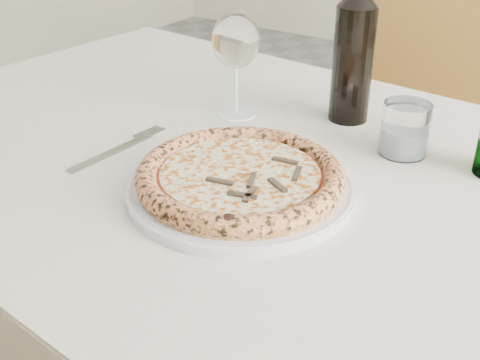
{
  "coord_description": "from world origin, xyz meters",
  "views": [
    {
      "loc": [
        0.56,
        -0.89,
        1.19
      ],
      "look_at": [
        0.15,
        -0.27,
        0.78
      ],
      "focal_mm": 45.0,
      "sensor_mm": 36.0,
      "label": 1
    }
  ],
  "objects_px": {
    "plate": "(240,187)",
    "pizza": "(240,176)",
    "chair_far": "(421,119)",
    "wine_bottle": "(354,52)",
    "tumbler": "(404,132)",
    "dining_table": "(274,210)",
    "wine_glass": "(236,43)"
  },
  "relations": [
    {
      "from": "plate",
      "to": "wine_bottle",
      "type": "relative_size",
      "value": 1.12
    },
    {
      "from": "chair_far",
      "to": "wine_glass",
      "type": "distance_m",
      "value": 0.8
    },
    {
      "from": "plate",
      "to": "tumbler",
      "type": "height_order",
      "value": "tumbler"
    },
    {
      "from": "chair_far",
      "to": "wine_bottle",
      "type": "bearing_deg",
      "value": -86.42
    },
    {
      "from": "tumbler",
      "to": "wine_bottle",
      "type": "height_order",
      "value": "wine_bottle"
    },
    {
      "from": "dining_table",
      "to": "wine_bottle",
      "type": "xyz_separation_m",
      "value": [
        0.01,
        0.23,
        0.21
      ]
    },
    {
      "from": "chair_far",
      "to": "wine_glass",
      "type": "xyz_separation_m",
      "value": [
        -0.14,
        -0.7,
        0.36
      ]
    },
    {
      "from": "dining_table",
      "to": "chair_far",
      "type": "xyz_separation_m",
      "value": [
        -0.02,
        0.84,
        -0.14
      ]
    },
    {
      "from": "dining_table",
      "to": "chair_far",
      "type": "height_order",
      "value": "chair_far"
    },
    {
      "from": "dining_table",
      "to": "wine_glass",
      "type": "bearing_deg",
      "value": 140.94
    },
    {
      "from": "tumbler",
      "to": "wine_bottle",
      "type": "relative_size",
      "value": 0.29
    },
    {
      "from": "pizza",
      "to": "plate",
      "type": "bearing_deg",
      "value": 16.22
    },
    {
      "from": "plate",
      "to": "tumbler",
      "type": "bearing_deg",
      "value": 59.77
    },
    {
      "from": "chair_far",
      "to": "plate",
      "type": "distance_m",
      "value": 0.97
    },
    {
      "from": "plate",
      "to": "pizza",
      "type": "bearing_deg",
      "value": -163.78
    },
    {
      "from": "pizza",
      "to": "wine_glass",
      "type": "relative_size",
      "value": 1.58
    },
    {
      "from": "dining_table",
      "to": "tumbler",
      "type": "height_order",
      "value": "tumbler"
    },
    {
      "from": "dining_table",
      "to": "plate",
      "type": "relative_size",
      "value": 4.96
    },
    {
      "from": "tumbler",
      "to": "wine_glass",
      "type": "bearing_deg",
      "value": -177.02
    },
    {
      "from": "chair_far",
      "to": "wine_bottle",
      "type": "relative_size",
      "value": 3.2
    },
    {
      "from": "chair_far",
      "to": "tumbler",
      "type": "height_order",
      "value": "chair_far"
    },
    {
      "from": "dining_table",
      "to": "wine_bottle",
      "type": "bearing_deg",
      "value": 86.72
    },
    {
      "from": "dining_table",
      "to": "wine_glass",
      "type": "distance_m",
      "value": 0.31
    },
    {
      "from": "pizza",
      "to": "tumbler",
      "type": "xyz_separation_m",
      "value": [
        0.15,
        0.25,
        0.01
      ]
    },
    {
      "from": "plate",
      "to": "wine_glass",
      "type": "xyz_separation_m",
      "value": [
        -0.17,
        0.24,
        0.13
      ]
    },
    {
      "from": "dining_table",
      "to": "pizza",
      "type": "bearing_deg",
      "value": -90.0
    },
    {
      "from": "chair_far",
      "to": "dining_table",
      "type": "bearing_deg",
      "value": -88.33
    },
    {
      "from": "plate",
      "to": "wine_glass",
      "type": "distance_m",
      "value": 0.32
    },
    {
      "from": "plate",
      "to": "pizza",
      "type": "xyz_separation_m",
      "value": [
        -0.0,
        -0.0,
        0.02
      ]
    },
    {
      "from": "chair_far",
      "to": "pizza",
      "type": "relative_size",
      "value": 3.14
    },
    {
      "from": "dining_table",
      "to": "pizza",
      "type": "xyz_separation_m",
      "value": [
        -0.0,
        -0.1,
        0.11
      ]
    },
    {
      "from": "pizza",
      "to": "tumbler",
      "type": "height_order",
      "value": "tumbler"
    }
  ]
}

